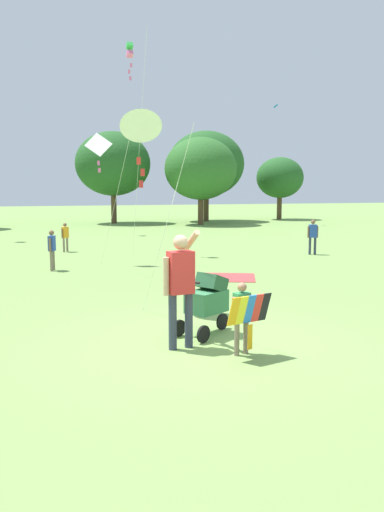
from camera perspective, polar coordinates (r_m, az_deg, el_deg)
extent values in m
plane|color=#75994C|center=(8.16, 1.70, -9.68)|extent=(120.00, 120.00, 0.00)
cylinder|color=brown|center=(34.87, -8.57, 5.16)|extent=(0.36, 0.36, 1.94)
ellipsoid|color=#235623|center=(34.87, -8.67, 9.98)|extent=(4.91, 4.42, 4.17)
cylinder|color=brown|center=(33.24, 0.96, 4.92)|extent=(0.36, 0.36, 1.70)
ellipsoid|color=#2D6628|center=(33.22, 0.97, 9.56)|extent=(4.61, 4.15, 3.92)
cylinder|color=brown|center=(36.50, 1.57, 5.28)|extent=(0.36, 0.36, 1.85)
ellipsoid|color=#235623|center=(36.50, 1.58, 10.07)|extent=(5.30, 4.77, 4.51)
cylinder|color=brown|center=(39.11, 9.56, 5.20)|extent=(0.36, 0.36, 1.67)
ellipsoid|color=#235623|center=(39.08, 9.63, 8.48)|extent=(3.50, 3.15, 2.98)
cylinder|color=#7F705B|center=(7.70, 5.93, -8.74)|extent=(0.08, 0.08, 0.52)
cylinder|color=#7F705B|center=(7.60, 4.94, -8.94)|extent=(0.08, 0.08, 0.52)
cube|color=#2D8C4C|center=(7.53, 5.48, -5.49)|extent=(0.26, 0.20, 0.39)
cylinder|color=#A37556|center=(7.63, 6.34, -5.55)|extent=(0.06, 0.06, 0.35)
cylinder|color=#A37556|center=(7.46, 4.60, -5.84)|extent=(0.06, 0.06, 0.35)
sphere|color=#A37556|center=(7.48, 5.51, -3.42)|extent=(0.14, 0.14, 0.14)
cube|color=black|center=(7.56, 7.95, -5.55)|extent=(0.17, 0.18, 0.42)
cube|color=red|center=(7.48, 7.15, -5.68)|extent=(0.17, 0.18, 0.42)
cube|color=blue|center=(7.40, 6.33, -5.82)|extent=(0.17, 0.18, 0.42)
cube|color=yellow|center=(7.32, 5.49, -5.96)|extent=(0.17, 0.18, 0.42)
cube|color=#F4A319|center=(7.24, 4.63, -6.10)|extent=(0.17, 0.18, 0.42)
cube|color=#F4A319|center=(7.49, 6.38, -8.83)|extent=(0.08, 0.03, 0.36)
cylinder|color=#33384C|center=(7.81, -2.14, -7.25)|extent=(0.12, 0.12, 0.85)
cylinder|color=#33384C|center=(7.91, -0.36, -7.04)|extent=(0.12, 0.12, 0.85)
cube|color=red|center=(7.70, -1.26, -1.81)|extent=(0.40, 0.29, 0.64)
cylinder|color=tan|center=(7.62, -2.85, -2.25)|extent=(0.09, 0.09, 0.56)
cylinder|color=tan|center=(7.87, -0.14, 1.60)|extent=(0.17, 0.52, 0.40)
sphere|color=tan|center=(7.64, -1.27, 1.52)|extent=(0.22, 0.22, 0.22)
cylinder|color=black|center=(8.95, 3.34, -7.18)|extent=(0.26, 0.18, 0.28)
cylinder|color=black|center=(8.53, -1.42, -7.92)|extent=(0.26, 0.18, 0.28)
cylinder|color=black|center=(8.20, 1.27, -8.57)|extent=(0.26, 0.18, 0.28)
cube|color=#337247|center=(8.54, 1.60, -5.01)|extent=(0.78, 0.71, 0.36)
cube|color=#235031|center=(8.57, 2.16, -2.91)|extent=(0.57, 0.57, 0.35)
cylinder|color=black|center=(8.12, -0.48, -2.78)|extent=(0.29, 0.43, 0.04)
cone|color=white|center=(10.17, -5.63, 14.06)|extent=(0.87, 0.70, 0.59)
cube|color=red|center=(10.15, -5.88, 10.34)|extent=(0.09, 0.06, 0.14)
cube|color=red|center=(10.10, -5.44, 9.11)|extent=(0.08, 0.04, 0.14)
cube|color=red|center=(10.11, -5.61, 7.86)|extent=(0.08, 0.05, 0.14)
cylinder|color=silver|center=(8.98, -3.00, 2.83)|extent=(0.35, 2.45, 3.36)
cube|color=green|center=(19.43, -6.86, 21.92)|extent=(0.22, 0.27, 0.24)
cube|color=pink|center=(19.36, -6.85, 21.15)|extent=(0.22, 0.27, 0.24)
cube|color=pink|center=(19.28, -6.70, 20.07)|extent=(0.08, 0.03, 0.14)
cube|color=pink|center=(19.20, -6.92, 19.45)|extent=(0.08, 0.04, 0.14)
cube|color=pink|center=(19.18, -6.79, 18.79)|extent=(0.08, 0.02, 0.14)
cylinder|color=silver|center=(17.13, -5.83, 11.12)|extent=(0.07, 3.48, 6.96)
cube|color=white|center=(16.54, -10.24, 11.94)|extent=(0.83, 0.49, 0.76)
cube|color=pink|center=(16.46, -10.22, 10.01)|extent=(0.08, 0.05, 0.14)
cube|color=pink|center=(16.46, -10.13, 9.25)|extent=(0.08, 0.05, 0.14)
cylinder|color=silver|center=(14.74, -8.64, 4.98)|extent=(0.38, 3.61, 3.54)
cube|color=blue|center=(34.13, 9.17, 15.93)|extent=(0.35, 0.32, 0.22)
cylinder|color=#7F705B|center=(19.90, -13.89, 1.18)|extent=(0.08, 0.08, 0.53)
cylinder|color=#7F705B|center=(20.01, -13.54, 1.23)|extent=(0.08, 0.08, 0.53)
cube|color=orange|center=(19.91, -13.75, 2.54)|extent=(0.27, 0.26, 0.40)
cylinder|color=brown|center=(19.81, -14.06, 2.43)|extent=(0.06, 0.06, 0.36)
cylinder|color=brown|center=(20.01, -13.44, 2.50)|extent=(0.06, 0.06, 0.36)
sphere|color=brown|center=(19.88, -13.78, 3.35)|extent=(0.14, 0.14, 0.14)
cylinder|color=#7F705B|center=(15.67, -14.97, -0.46)|extent=(0.08, 0.08, 0.58)
cylinder|color=#7F705B|center=(15.50, -15.17, -0.56)|extent=(0.08, 0.08, 0.58)
cube|color=#284CA8|center=(15.52, -15.13, 1.35)|extent=(0.23, 0.29, 0.44)
cylinder|color=brown|center=(15.67, -14.95, 1.30)|extent=(0.06, 0.06, 0.39)
cylinder|color=brown|center=(15.38, -15.31, 1.17)|extent=(0.06, 0.06, 0.39)
sphere|color=brown|center=(15.49, -15.17, 2.48)|extent=(0.15, 0.15, 0.15)
cylinder|color=#33384C|center=(19.08, 12.81, 1.07)|extent=(0.09, 0.09, 0.62)
cylinder|color=#33384C|center=(19.15, 13.34, 1.08)|extent=(0.09, 0.09, 0.62)
cube|color=#284CA8|center=(19.06, 13.13, 2.69)|extent=(0.29, 0.20, 0.46)
cylinder|color=brown|center=(19.00, 12.65, 2.59)|extent=(0.07, 0.07, 0.41)
cylinder|color=brown|center=(19.13, 13.59, 2.59)|extent=(0.07, 0.07, 0.41)
sphere|color=brown|center=(19.04, 13.15, 3.66)|extent=(0.16, 0.16, 0.16)
cube|color=#CC3D3D|center=(13.97, 3.81, -2.35)|extent=(1.90, 1.81, 0.02)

